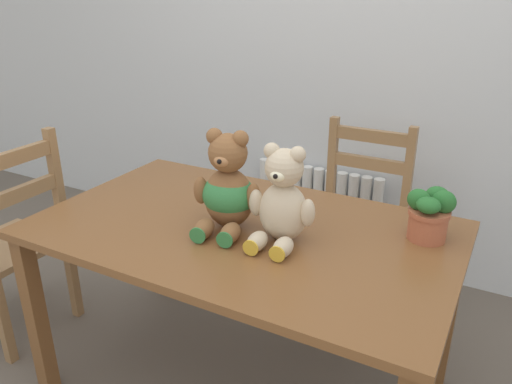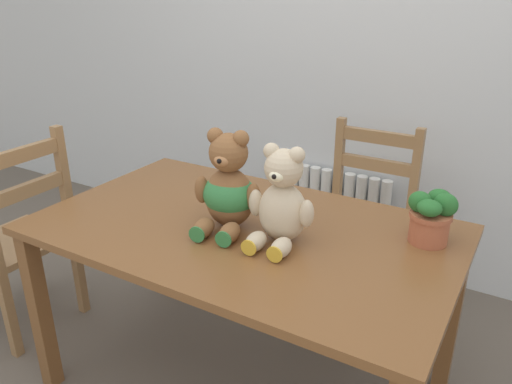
# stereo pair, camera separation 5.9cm
# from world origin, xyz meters

# --- Properties ---
(wall_back) EXTENTS (8.00, 0.04, 2.60)m
(wall_back) POSITION_xyz_m (0.00, 1.69, 1.30)
(wall_back) COLOR silver
(wall_back) RESTS_ON ground_plane
(radiator) EXTENTS (0.78, 0.10, 0.55)m
(radiator) POSITION_xyz_m (-0.17, 1.62, 0.24)
(radiator) COLOR white
(radiator) RESTS_ON ground_plane
(dining_table) EXTENTS (1.49, 0.89, 0.73)m
(dining_table) POSITION_xyz_m (0.00, 0.45, 0.64)
(dining_table) COLOR brown
(dining_table) RESTS_ON ground_plane
(wooden_chair_behind) EXTENTS (0.42, 0.41, 0.94)m
(wooden_chair_behind) POSITION_xyz_m (0.20, 1.21, 0.47)
(wooden_chair_behind) COLOR #997047
(wooden_chair_behind) RESTS_ON ground_plane
(wooden_chair_side) EXTENTS (0.39, 0.42, 0.96)m
(wooden_chair_side) POSITION_xyz_m (-1.10, 0.27, 0.46)
(wooden_chair_side) COLOR #997047
(wooden_chair_side) RESTS_ON ground_plane
(teddy_bear_left) EXTENTS (0.25, 0.27, 0.36)m
(teddy_bear_left) POSITION_xyz_m (-0.04, 0.42, 0.88)
(teddy_bear_left) COLOR brown
(teddy_bear_left) RESTS_ON dining_table
(teddy_bear_right) EXTENTS (0.23, 0.23, 0.33)m
(teddy_bear_right) POSITION_xyz_m (0.17, 0.42, 0.88)
(teddy_bear_right) COLOR beige
(teddy_bear_right) RESTS_ON dining_table
(potted_plant) EXTENTS (0.16, 0.16, 0.18)m
(potted_plant) POSITION_xyz_m (0.60, 0.66, 0.82)
(potted_plant) COLOR #B25B3D
(potted_plant) RESTS_ON dining_table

